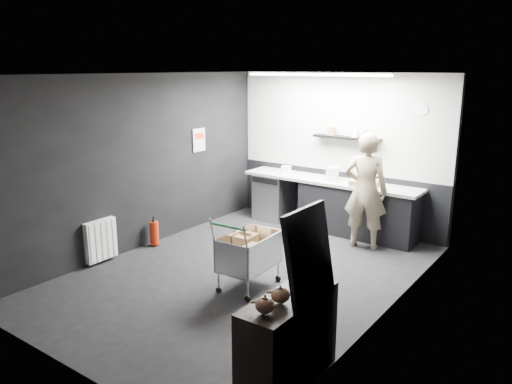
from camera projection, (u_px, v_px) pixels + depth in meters
The scene contains 22 objects.
floor at pixel (245, 274), 6.92m from camera, with size 5.50×5.50×0.00m, color black.
ceiling at pixel (244, 74), 6.26m from camera, with size 5.50×5.50×0.00m, color white.
wall_back at pixel (339, 151), 8.74m from camera, with size 5.50×5.50×0.00m, color black.
wall_front at pixel (57, 234), 4.43m from camera, with size 5.50×5.50×0.00m, color black.
wall_left at pixel (142, 162), 7.72m from camera, with size 5.50×5.50×0.00m, color black.
wall_right at pixel (390, 203), 5.45m from camera, with size 5.50×5.50×0.00m, color black.
kitchen_wall_panel at pixel (340, 123), 8.61m from camera, with size 3.95×0.02×1.70m, color silver.
dado_panel at pixel (337, 198), 8.94m from camera, with size 3.95×0.02×1.00m, color black.
floating_shelf at pixel (347, 138), 8.46m from camera, with size 1.20×0.22×0.04m, color black.
wall_clock at pixel (422, 109), 7.73m from camera, with size 0.20×0.20×0.03m, color white.
poster at pixel (199, 140), 8.68m from camera, with size 0.02×0.30×0.40m, color silver.
poster_red_band at pixel (199, 136), 8.66m from camera, with size 0.01×0.22×0.10m, color red.
radiator at pixel (101, 240), 7.23m from camera, with size 0.10×0.50×0.60m, color white.
ceiling_strip at pixel (316, 75), 7.72m from camera, with size 2.40×0.20×0.04m, color white.
prep_counter at pixel (335, 205), 8.63m from camera, with size 3.20×0.61×0.90m.
person at pixel (366, 191), 7.74m from camera, with size 0.67×0.44×1.84m, color beige.
shopping_cart at pixel (249, 254), 6.40m from camera, with size 0.56×0.90×0.97m.
sideboard at pixel (291, 327), 4.47m from camera, with size 0.47×1.10×1.65m.
fire_extinguisher at pixel (154, 232), 7.95m from camera, with size 0.14×0.14×0.47m.
cardboard_box at pixel (364, 183), 8.17m from camera, with size 0.45×0.34×0.09m, color olive.
pink_tub at pixel (332, 174), 8.54m from camera, with size 0.22×0.22×0.22m, color beige.
white_container at pixel (286, 170), 9.02m from camera, with size 0.16×0.13×0.15m, color white.
Camera 1 is at (3.90, -5.11, 2.80)m, focal length 35.00 mm.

